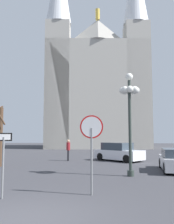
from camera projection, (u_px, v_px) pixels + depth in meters
name	position (u px, v px, depth m)	size (l,w,h in m)	color
ground_plane	(25.00, 219.00, 6.34)	(120.00, 120.00, 0.00)	#38383D
cathedral	(97.00, 83.00, 42.69)	(17.86, 12.64, 35.10)	#ADA89E
stop_sign	(92.00, 138.00, 9.09)	(0.87, 0.08, 2.92)	slate
one_way_arrow_sign	(3.00, 157.00, 8.51)	(0.56, 0.12, 2.25)	slate
street_lamp	(130.00, 102.00, 13.34)	(1.10, 1.10, 5.57)	#2D3833
parked_car_near_white	(119.00, 152.00, 20.79)	(4.29, 4.01, 1.53)	silver
pedestrian_walking	(68.00, 148.00, 20.88)	(0.32, 0.32, 1.78)	black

